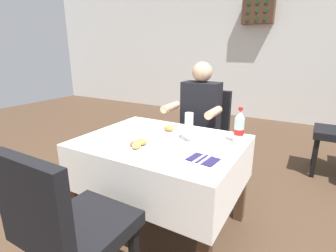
{
  "coord_description": "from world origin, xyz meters",
  "views": [
    {
      "loc": [
        0.99,
        -1.43,
        1.37
      ],
      "look_at": [
        0.07,
        0.17,
        0.81
      ],
      "focal_mm": 27.23,
      "sensor_mm": 36.0,
      "label": 1
    }
  ],
  "objects_px": {
    "main_dining_table": "(161,161)",
    "wall_bottle_rack": "(258,12)",
    "chair_far_diner_seat": "(204,132)",
    "beer_glass_left": "(189,127)",
    "cola_bottle_primary": "(239,128)",
    "seated_diner_far": "(198,120)",
    "plate_near_camera": "(137,145)",
    "chair_near_camera_side": "(70,227)",
    "plate_far_diner": "(170,131)",
    "napkin_cutlery_set": "(203,159)"
  },
  "relations": [
    {
      "from": "seated_diner_far",
      "to": "plate_near_camera",
      "type": "bearing_deg",
      "value": -92.08
    },
    {
      "from": "seated_diner_far",
      "to": "napkin_cutlery_set",
      "type": "height_order",
      "value": "seated_diner_far"
    },
    {
      "from": "cola_bottle_primary",
      "to": "wall_bottle_rack",
      "type": "relative_size",
      "value": 0.46
    },
    {
      "from": "seated_diner_far",
      "to": "chair_near_camera_side",
      "type": "bearing_deg",
      "value": -89.15
    },
    {
      "from": "plate_near_camera",
      "to": "napkin_cutlery_set",
      "type": "height_order",
      "value": "plate_near_camera"
    },
    {
      "from": "napkin_cutlery_set",
      "to": "wall_bottle_rack",
      "type": "relative_size",
      "value": 0.35
    },
    {
      "from": "plate_near_camera",
      "to": "beer_glass_left",
      "type": "bearing_deg",
      "value": 50.18
    },
    {
      "from": "cola_bottle_primary",
      "to": "main_dining_table",
      "type": "bearing_deg",
      "value": -156.01
    },
    {
      "from": "chair_near_camera_side",
      "to": "cola_bottle_primary",
      "type": "bearing_deg",
      "value": 64.73
    },
    {
      "from": "chair_near_camera_side",
      "to": "cola_bottle_primary",
      "type": "relative_size",
      "value": 3.79
    },
    {
      "from": "plate_near_camera",
      "to": "main_dining_table",
      "type": "bearing_deg",
      "value": 75.09
    },
    {
      "from": "beer_glass_left",
      "to": "cola_bottle_primary",
      "type": "height_order",
      "value": "cola_bottle_primary"
    },
    {
      "from": "plate_far_diner",
      "to": "napkin_cutlery_set",
      "type": "height_order",
      "value": "plate_far_diner"
    },
    {
      "from": "main_dining_table",
      "to": "beer_glass_left",
      "type": "relative_size",
      "value": 5.5
    },
    {
      "from": "beer_glass_left",
      "to": "cola_bottle_primary",
      "type": "distance_m",
      "value": 0.35
    },
    {
      "from": "chair_near_camera_side",
      "to": "main_dining_table",
      "type": "bearing_deg",
      "value": 90.0
    },
    {
      "from": "chair_far_diner_seat",
      "to": "seated_diner_far",
      "type": "height_order",
      "value": "seated_diner_far"
    },
    {
      "from": "plate_near_camera",
      "to": "wall_bottle_rack",
      "type": "distance_m",
      "value": 4.17
    },
    {
      "from": "plate_near_camera",
      "to": "plate_far_diner",
      "type": "distance_m",
      "value": 0.4
    },
    {
      "from": "chair_far_diner_seat",
      "to": "plate_far_diner",
      "type": "xyz_separation_m",
      "value": [
        -0.03,
        -0.66,
        0.19
      ]
    },
    {
      "from": "main_dining_table",
      "to": "wall_bottle_rack",
      "type": "bearing_deg",
      "value": 92.81
    },
    {
      "from": "chair_near_camera_side",
      "to": "napkin_cutlery_set",
      "type": "distance_m",
      "value": 0.8
    },
    {
      "from": "seated_diner_far",
      "to": "plate_near_camera",
      "type": "xyz_separation_m",
      "value": [
        -0.03,
        -0.95,
        0.04
      ]
    },
    {
      "from": "wall_bottle_rack",
      "to": "napkin_cutlery_set",
      "type": "bearing_deg",
      "value": -81.5
    },
    {
      "from": "chair_near_camera_side",
      "to": "beer_glass_left",
      "type": "distance_m",
      "value": 0.98
    },
    {
      "from": "seated_diner_far",
      "to": "main_dining_table",
      "type": "bearing_deg",
      "value": -88.17
    },
    {
      "from": "seated_diner_far",
      "to": "plate_near_camera",
      "type": "relative_size",
      "value": 5.38
    },
    {
      "from": "plate_near_camera",
      "to": "seated_diner_far",
      "type": "bearing_deg",
      "value": 87.92
    },
    {
      "from": "plate_far_diner",
      "to": "chair_far_diner_seat",
      "type": "bearing_deg",
      "value": 86.99
    },
    {
      "from": "chair_far_diner_seat",
      "to": "cola_bottle_primary",
      "type": "xyz_separation_m",
      "value": [
        0.5,
        -0.62,
        0.29
      ]
    },
    {
      "from": "beer_glass_left",
      "to": "napkin_cutlery_set",
      "type": "xyz_separation_m",
      "value": [
        0.22,
        -0.25,
        -0.1
      ]
    },
    {
      "from": "chair_far_diner_seat",
      "to": "napkin_cutlery_set",
      "type": "bearing_deg",
      "value": -68.42
    },
    {
      "from": "plate_far_diner",
      "to": "cola_bottle_primary",
      "type": "bearing_deg",
      "value": 4.04
    },
    {
      "from": "main_dining_table",
      "to": "plate_far_diner",
      "type": "xyz_separation_m",
      "value": [
        -0.03,
        0.19,
        0.18
      ]
    },
    {
      "from": "main_dining_table",
      "to": "beer_glass_left",
      "type": "bearing_deg",
      "value": 21.86
    },
    {
      "from": "plate_near_camera",
      "to": "cola_bottle_primary",
      "type": "distance_m",
      "value": 0.72
    },
    {
      "from": "seated_diner_far",
      "to": "plate_far_diner",
      "type": "relative_size",
      "value": 5.27
    },
    {
      "from": "plate_far_diner",
      "to": "wall_bottle_rack",
      "type": "height_order",
      "value": "wall_bottle_rack"
    },
    {
      "from": "seated_diner_far",
      "to": "plate_far_diner",
      "type": "xyz_separation_m",
      "value": [
        -0.01,
        -0.55,
        0.04
      ]
    },
    {
      "from": "chair_far_diner_seat",
      "to": "beer_glass_left",
      "type": "xyz_separation_m",
      "value": [
        0.19,
        -0.77,
        0.28
      ]
    },
    {
      "from": "napkin_cutlery_set",
      "to": "cola_bottle_primary",
      "type": "bearing_deg",
      "value": 76.12
    },
    {
      "from": "chair_near_camera_side",
      "to": "chair_far_diner_seat",
      "type": "bearing_deg",
      "value": 90.0
    },
    {
      "from": "plate_near_camera",
      "to": "wall_bottle_rack",
      "type": "bearing_deg",
      "value": 91.82
    },
    {
      "from": "napkin_cutlery_set",
      "to": "wall_bottle_rack",
      "type": "xyz_separation_m",
      "value": [
        -0.59,
        3.93,
        1.3
      ]
    },
    {
      "from": "plate_near_camera",
      "to": "cola_bottle_primary",
      "type": "xyz_separation_m",
      "value": [
        0.56,
        0.44,
        0.09
      ]
    },
    {
      "from": "plate_far_diner",
      "to": "beer_glass_left",
      "type": "distance_m",
      "value": 0.26
    },
    {
      "from": "seated_diner_far",
      "to": "wall_bottle_rack",
      "type": "distance_m",
      "value": 3.3
    },
    {
      "from": "napkin_cutlery_set",
      "to": "seated_diner_far",
      "type": "bearing_deg",
      "value": 115.11
    },
    {
      "from": "chair_far_diner_seat",
      "to": "plate_near_camera",
      "type": "xyz_separation_m",
      "value": [
        -0.06,
        -1.06,
        0.2
      ]
    },
    {
      "from": "seated_diner_far",
      "to": "cola_bottle_primary",
      "type": "height_order",
      "value": "seated_diner_far"
    }
  ]
}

